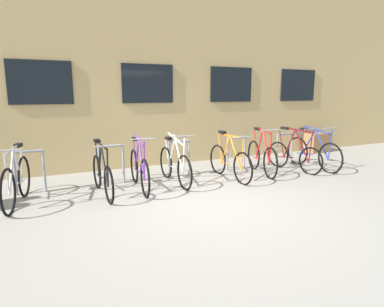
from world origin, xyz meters
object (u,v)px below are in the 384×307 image
(bicycle_purple, at_px, (139,169))
(bicycle_orange, at_px, (229,161))
(bicycle_blue, at_px, (313,152))
(planter_box, at_px, (317,143))
(bicycle_silver, at_px, (17,181))
(bicycle_white, at_px, (175,165))
(bicycle_red, at_px, (262,157))
(bicycle_maroon, at_px, (294,155))
(bicycle_black, at_px, (102,175))

(bicycle_purple, height_order, bicycle_orange, bicycle_purple)
(bicycle_orange, distance_m, bicycle_blue, 2.40)
(bicycle_orange, relative_size, planter_box, 2.45)
(bicycle_silver, bearing_deg, planter_box, 10.20)
(bicycle_white, height_order, bicycle_orange, bicycle_white)
(bicycle_purple, height_order, bicycle_red, bicycle_red)
(bicycle_maroon, xyz_separation_m, bicycle_orange, (-1.80, 0.01, 0.01))
(bicycle_orange, height_order, bicycle_blue, bicycle_blue)
(bicycle_black, bearing_deg, bicycle_blue, -0.53)
(bicycle_blue, distance_m, planter_box, 2.43)
(bicycle_silver, xyz_separation_m, bicycle_black, (1.39, -0.07, -0.02))
(bicycle_purple, height_order, bicycle_silver, bicycle_purple)
(bicycle_white, bearing_deg, bicycle_orange, -8.43)
(bicycle_blue, bearing_deg, bicycle_red, 175.26)
(planter_box, bearing_deg, bicycle_blue, -138.11)
(bicycle_red, bearing_deg, bicycle_white, 177.49)
(bicycle_maroon, height_order, bicycle_blue, bicycle_blue)
(bicycle_purple, bearing_deg, bicycle_orange, -2.45)
(bicycle_maroon, xyz_separation_m, bicycle_white, (-3.02, 0.19, 0.01))
(bicycle_white, xyz_separation_m, bicycle_orange, (1.22, -0.18, -0.00))
(bicycle_white, distance_m, planter_box, 5.60)
(bicycle_red, distance_m, bicycle_orange, 0.93)
(bicycle_orange, bearing_deg, bicycle_maroon, -0.45)
(bicycle_silver, xyz_separation_m, bicycle_white, (2.90, 0.09, -0.02))
(bicycle_white, relative_size, bicycle_black, 1.01)
(bicycle_red, xyz_separation_m, planter_box, (3.28, 1.50, -0.10))
(bicycle_blue, bearing_deg, bicycle_purple, 178.42)
(bicycle_purple, bearing_deg, bicycle_blue, -1.58)
(bicycle_purple, relative_size, bicycle_black, 1.04)
(bicycle_silver, relative_size, bicycle_orange, 0.99)
(bicycle_blue, bearing_deg, bicycle_silver, 178.93)
(bicycle_maroon, height_order, planter_box, bicycle_maroon)
(bicycle_red, height_order, bicycle_black, bicycle_red)
(bicycle_blue, bearing_deg, bicycle_orange, 179.16)
(bicycle_maroon, bearing_deg, bicycle_blue, -2.03)
(bicycle_white, relative_size, planter_box, 2.49)
(bicycle_white, bearing_deg, bicycle_purple, -173.09)
(bicycle_silver, bearing_deg, bicycle_purple, -0.02)
(bicycle_white, bearing_deg, planter_box, 14.51)
(bicycle_silver, bearing_deg, bicycle_blue, -1.07)
(bicycle_purple, distance_m, bicycle_red, 2.93)
(planter_box, bearing_deg, bicycle_maroon, -146.38)
(bicycle_silver, distance_m, planter_box, 8.46)
(bicycle_maroon, distance_m, bicycle_blue, 0.60)
(bicycle_orange, relative_size, bicycle_blue, 0.95)
(bicycle_black, distance_m, bicycle_blue, 5.12)
(bicycle_black, height_order, planter_box, bicycle_black)
(bicycle_blue, bearing_deg, planter_box, 41.89)
(bicycle_maroon, xyz_separation_m, bicycle_blue, (0.60, -0.02, 0.02))
(bicycle_maroon, distance_m, bicycle_white, 3.03)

